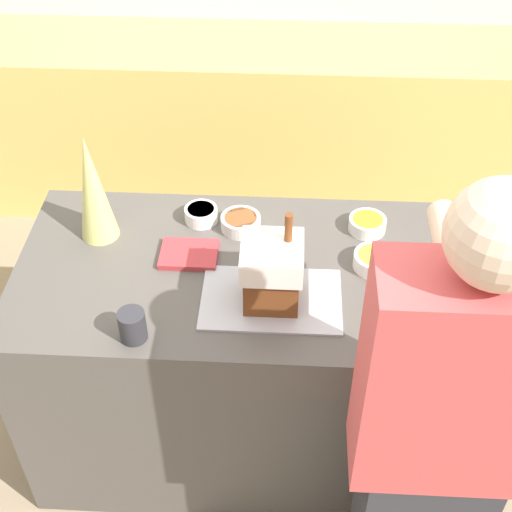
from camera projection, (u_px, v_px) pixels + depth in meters
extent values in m
plane|color=gray|center=(243.00, 428.00, 2.93)|extent=(12.00, 12.00, 0.00)
cube|color=#DBBC60|center=(262.00, 124.00, 3.84)|extent=(6.00, 0.60, 0.91)
cube|color=#514C47|center=(241.00, 358.00, 2.63)|extent=(1.48, 0.79, 0.90)
cube|color=#B2B2BC|center=(271.00, 299.00, 2.22)|extent=(0.44, 0.28, 0.01)
cube|color=brown|center=(272.00, 283.00, 2.18)|extent=(0.17, 0.16, 0.13)
cube|color=white|center=(272.00, 257.00, 2.11)|extent=(0.18, 0.18, 0.09)
cylinder|color=brown|center=(289.00, 228.00, 2.07)|extent=(0.02, 0.02, 0.10)
cone|color=#DBD675|center=(92.00, 188.00, 2.34)|extent=(0.13, 0.13, 0.39)
cylinder|color=silver|center=(241.00, 223.00, 2.47)|extent=(0.14, 0.14, 0.05)
cylinder|color=brown|center=(241.00, 219.00, 2.46)|extent=(0.11, 0.11, 0.01)
cylinder|color=white|center=(367.00, 224.00, 2.47)|extent=(0.13, 0.13, 0.05)
cylinder|color=orange|center=(368.00, 220.00, 2.46)|extent=(0.11, 0.11, 0.01)
cylinder|color=white|center=(375.00, 261.00, 2.33)|extent=(0.14, 0.14, 0.05)
cylinder|color=yellow|center=(375.00, 256.00, 2.31)|extent=(0.11, 0.11, 0.01)
cylinder|color=white|center=(201.00, 215.00, 2.51)|extent=(0.12, 0.12, 0.05)
cylinder|color=red|center=(201.00, 210.00, 2.49)|extent=(0.09, 0.09, 0.01)
cube|color=#B23338|center=(189.00, 254.00, 2.37)|extent=(0.19, 0.15, 0.02)
cylinder|color=#2D2D33|center=(132.00, 326.00, 2.08)|extent=(0.08, 0.08, 0.10)
cube|color=#CC4C4C|center=(458.00, 381.00, 1.65)|extent=(0.45, 0.20, 0.66)
sphere|color=beige|center=(502.00, 235.00, 1.35)|extent=(0.23, 0.23, 0.23)
cylinder|color=beige|center=(455.00, 269.00, 1.72)|extent=(0.08, 0.45, 0.08)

